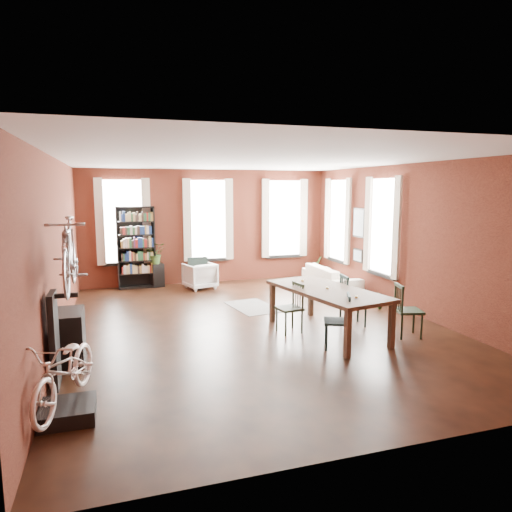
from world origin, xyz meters
name	(u,v)px	position (x,y,z in m)	size (l,w,h in m)	color
room	(258,215)	(0.25, 0.62, 2.14)	(9.00, 9.04, 3.22)	black
dining_table	(327,311)	(1.12, -0.85, 0.42)	(1.13, 2.49, 0.85)	brown
dining_chair_a	(337,321)	(0.94, -1.59, 0.46)	(0.43, 0.43, 0.93)	#183436
dining_chair_b	(289,308)	(0.49, -0.56, 0.46)	(0.43, 0.43, 0.92)	#202F1B
dining_chair_c	(408,311)	(2.46, -1.43, 0.48)	(0.44, 0.44, 0.96)	black
dining_chair_d	(353,300)	(1.86, -0.50, 0.50)	(0.46, 0.46, 0.99)	#16322F
bookshelf	(136,248)	(-2.00, 4.30, 1.10)	(1.00, 0.32, 2.20)	black
white_armchair	(200,275)	(-0.40, 3.70, 0.38)	(0.74, 0.69, 0.76)	silver
cream_sofa	(331,274)	(2.95, 2.60, 0.41)	(2.08, 0.61, 0.81)	beige
striped_rug	(253,307)	(0.38, 1.40, 0.01)	(0.87, 1.39, 0.01)	black
bike_trainer	(68,412)	(-3.18, -2.82, 0.09)	(0.61, 0.61, 0.18)	black
bike_wall_rack	(54,340)	(-3.40, -1.80, 0.65)	(0.16, 0.60, 1.30)	black
console_table	(71,336)	(-3.28, -0.90, 0.40)	(0.40, 0.80, 0.80)	black
plant_stand	(157,275)	(-1.47, 4.30, 0.32)	(0.32, 0.32, 0.64)	black
plant_by_sofa	(316,274)	(3.15, 3.97, 0.15)	(0.38, 0.68, 0.30)	#335823
plant_small	(380,306)	(3.04, 0.38, 0.07)	(0.20, 0.38, 0.14)	#295020
bicycle_floor	(64,338)	(-3.17, -2.83, 0.99)	(0.56, 0.85, 1.62)	silver
bicycle_hung	(68,230)	(-3.15, -1.80, 2.13)	(0.47, 1.00, 1.66)	#A5A8AD
plant_on_stand	(156,256)	(-1.50, 4.27, 0.86)	(0.52, 0.58, 0.45)	#355D25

